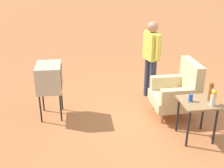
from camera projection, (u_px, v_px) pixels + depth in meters
ground_plane at (166, 118)px, 5.34m from camera, size 60.00×60.00×0.00m
armchair at (178, 91)px, 5.27m from camera, size 0.78×0.79×1.06m
side_table at (198, 107)px, 4.53m from camera, size 0.56×0.56×0.67m
tv_on_stand at (49, 78)px, 5.13m from camera, size 0.61×0.46×1.03m
person_standing at (151, 56)px, 5.83m from camera, size 0.55×0.30×1.64m
bottle_tall_amber at (211, 92)px, 4.47m from camera, size 0.07×0.07×0.30m
soda_can_blue at (191, 98)px, 4.47m from camera, size 0.07×0.07×0.12m
flower_vase at (213, 97)px, 4.31m from camera, size 0.15×0.10×0.27m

